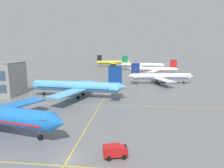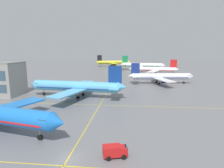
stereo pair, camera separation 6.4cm
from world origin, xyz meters
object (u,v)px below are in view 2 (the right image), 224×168
Objects in this scene: airliner_third_row at (161,77)px; service_truck_red_van at (115,151)px; airliner_far_right_stand at (142,65)px; airliner_far_left_stand at (153,69)px; airliner_second_row at (77,86)px; airliner_distant_taxiway at (113,62)px.

airliner_third_row is 75.95m from service_truck_red_van.
service_truck_red_van is (-11.29, -143.43, -3.17)m from airliner_far_right_stand.
airliner_third_row is 37.77m from airliner_far_left_stand.
airliner_second_row is at bearing 114.71° from service_truck_red_van.
service_truck_red_van is (18.46, -181.20, -3.03)m from airliner_distant_taxiway.
airliner_second_row is 1.01× the size of airliner_distant_taxiway.
airliner_far_right_stand is (29.74, 103.32, 0.17)m from airliner_second_row.
airliner_far_left_stand is 78.70m from airliner_distant_taxiway.
airliner_far_left_stand reaches higher than airliner_third_row.
airliner_distant_taxiway is at bearing 90.00° from airliner_second_row.
airliner_second_row is at bearing -90.00° from airliner_distant_taxiway.
airliner_second_row is 49.56m from airliner_third_row.
airliner_second_row reaches higher than airliner_third_row.
airliner_far_right_stand is 9.19× the size of service_truck_red_van.
airliner_far_left_stand is 0.93× the size of airliner_distant_taxiway.
airliner_distant_taxiway is (-0.01, 141.10, 0.03)m from airliner_second_row.
airliner_second_row is 80.25m from airliner_far_left_stand.
airliner_third_row is 69.98m from airliner_far_right_stand.
airliner_second_row is 141.10m from airliner_distant_taxiway.
airliner_second_row reaches higher than airliner_far_left_stand.
airliner_distant_taxiway is at bearing 117.71° from airliner_far_left_stand.
airliner_far_right_stand reaches higher than service_truck_red_van.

